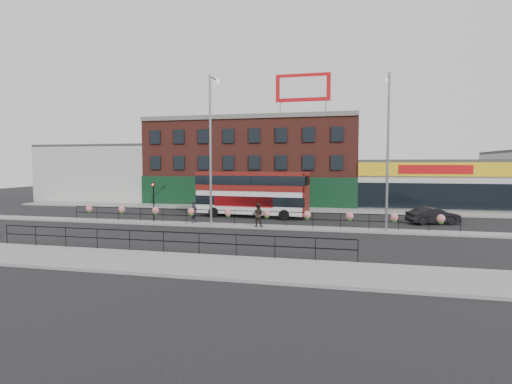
% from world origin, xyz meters
% --- Properties ---
extents(ground, '(120.00, 120.00, 0.00)m').
position_xyz_m(ground, '(0.00, 0.00, 0.00)').
color(ground, black).
rests_on(ground, ground).
extents(south_pavement, '(60.00, 4.00, 0.15)m').
position_xyz_m(south_pavement, '(0.00, -12.00, 0.07)').
color(south_pavement, gray).
rests_on(south_pavement, ground).
extents(north_pavement, '(60.00, 4.00, 0.15)m').
position_xyz_m(north_pavement, '(0.00, 12.00, 0.07)').
color(north_pavement, gray).
rests_on(north_pavement, ground).
extents(median, '(60.00, 1.60, 0.15)m').
position_xyz_m(median, '(0.00, 0.00, 0.07)').
color(median, gray).
rests_on(median, ground).
extents(yellow_line_inner, '(60.00, 0.10, 0.01)m').
position_xyz_m(yellow_line_inner, '(0.00, -9.70, 0.01)').
color(yellow_line_inner, gold).
rests_on(yellow_line_inner, ground).
extents(yellow_line_outer, '(60.00, 0.10, 0.01)m').
position_xyz_m(yellow_line_outer, '(0.00, -9.88, 0.01)').
color(yellow_line_outer, gold).
rests_on(yellow_line_outer, ground).
extents(brick_building, '(25.00, 12.21, 10.30)m').
position_xyz_m(brick_building, '(-4.00, 19.96, 5.13)').
color(brick_building, brown).
rests_on(brick_building, ground).
extents(supermarket, '(15.00, 12.25, 5.30)m').
position_xyz_m(supermarket, '(16.00, 19.90, 2.65)').
color(supermarket, silver).
rests_on(supermarket, ground).
extents(warehouse_west, '(15.50, 12.00, 7.30)m').
position_xyz_m(warehouse_west, '(-24.25, 20.00, 3.65)').
color(warehouse_west, '#B9B9B4').
rests_on(warehouse_west, ground).
extents(billboard, '(6.00, 0.29, 4.40)m').
position_xyz_m(billboard, '(2.50, 14.99, 13.18)').
color(billboard, red).
rests_on(billboard, brick_building).
extents(median_railing, '(30.04, 0.56, 1.23)m').
position_xyz_m(median_railing, '(-0.00, 0.00, 1.05)').
color(median_railing, black).
rests_on(median_railing, median).
extents(south_railing, '(20.04, 0.05, 1.12)m').
position_xyz_m(south_railing, '(-2.00, -10.10, 0.96)').
color(south_railing, black).
rests_on(south_railing, south_pavement).
extents(double_decker_bus, '(10.35, 3.21, 4.12)m').
position_xyz_m(double_decker_bus, '(-0.98, 5.76, 2.53)').
color(double_decker_bus, silver).
rests_on(double_decker_bus, ground).
extents(car, '(4.06, 5.01, 1.35)m').
position_xyz_m(car, '(14.21, 4.95, 0.67)').
color(car, black).
rests_on(car, ground).
extents(pedestrian_a, '(0.80, 0.67, 1.74)m').
position_xyz_m(pedestrian_a, '(-4.50, 0.39, 1.02)').
color(pedestrian_a, black).
rests_on(pedestrian_a, median).
extents(pedestrian_b, '(0.95, 0.79, 1.77)m').
position_xyz_m(pedestrian_b, '(0.93, -0.47, 1.03)').
color(pedestrian_b, black).
rests_on(pedestrian_b, median).
extents(lamp_column_west, '(0.41, 2.02, 11.50)m').
position_xyz_m(lamp_column_west, '(-2.86, 0.12, 6.96)').
color(lamp_column_west, gray).
rests_on(lamp_column_west, median).
extents(lamp_column_east, '(0.40, 1.93, 11.02)m').
position_xyz_m(lamp_column_east, '(10.16, 0.18, 6.68)').
color(lamp_column_east, gray).
rests_on(lamp_column_east, median).
extents(traffic_light_median, '(0.15, 0.28, 3.65)m').
position_xyz_m(traffic_light_median, '(-8.00, 0.39, 2.47)').
color(traffic_light_median, black).
rests_on(traffic_light_median, median).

